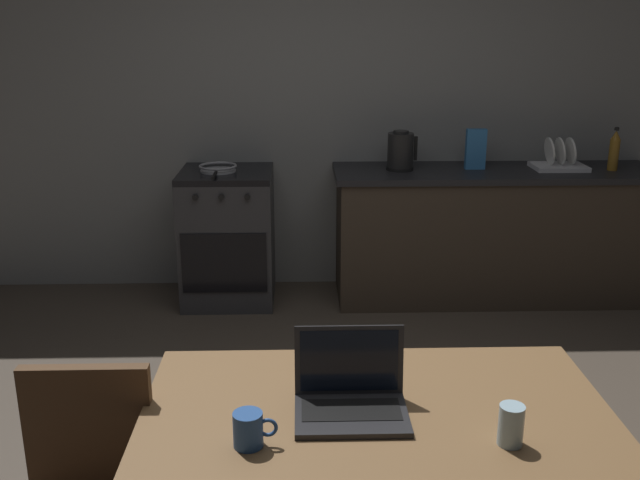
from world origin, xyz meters
name	(u,v)px	position (x,y,z in m)	size (l,w,h in m)	color
ground_plane	(332,475)	(0.00, 0.00, 0.00)	(12.00, 12.00, 0.00)	#473D33
back_wall	(361,95)	(0.30, 2.39, 1.34)	(6.40, 0.10, 2.69)	gray
kitchen_counter	(493,234)	(1.18, 2.04, 0.45)	(2.16, 0.64, 0.89)	#382D23
stove_oven	(228,236)	(-0.61, 2.03, 0.44)	(0.60, 0.62, 0.89)	#2D2D30
dining_table	(378,441)	(0.09, -0.82, 0.69)	(1.36, 0.92, 0.75)	brown
laptop	(351,397)	(0.02, -0.76, 0.80)	(0.32, 0.24, 0.23)	#232326
electric_kettle	(400,151)	(0.53, 2.04, 1.01)	(0.20, 0.18, 0.26)	black
bottle	(614,150)	(1.93, 1.99, 1.02)	(0.06, 0.06, 0.28)	#8C601E
frying_pan	(218,168)	(-0.66, 2.01, 0.91)	(0.25, 0.42, 0.05)	gray
coffee_mug	(249,429)	(-0.26, -0.93, 0.80)	(0.12, 0.08, 0.10)	#264C8C
drinking_glass	(511,425)	(0.43, -0.94, 0.81)	(0.07, 0.07, 0.11)	#99B7C6
cereal_box	(476,149)	(1.03, 2.06, 1.02)	(0.13, 0.05, 0.26)	#3372B2
dish_rack	(559,162)	(1.59, 2.04, 0.94)	(0.34, 0.26, 0.21)	silver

